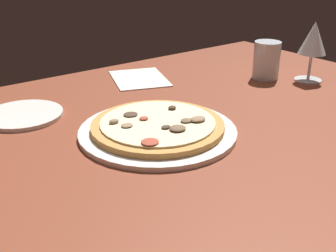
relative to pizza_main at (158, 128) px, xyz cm
name	(u,v)px	position (x,y,z in cm)	size (l,w,h in cm)	color
dining_table	(179,158)	(0.71, 7.49, -3.18)	(150.00, 110.00, 4.00)	brown
pizza_main	(158,128)	(0.00, 0.00, 0.00)	(30.53, 30.53, 3.37)	silver
wine_glass_near	(313,41)	(-51.88, -3.19, 9.61)	(7.13, 7.13, 15.66)	silver
water_glass	(266,63)	(-44.45, -11.68, 3.10)	(7.07, 7.07, 9.99)	silver
side_plate	(23,115)	(17.84, -24.12, -0.73)	(16.61, 16.61, 0.90)	silver
paper_menu	(139,79)	(-16.63, -31.61, -1.03)	(13.73, 17.88, 0.30)	silver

